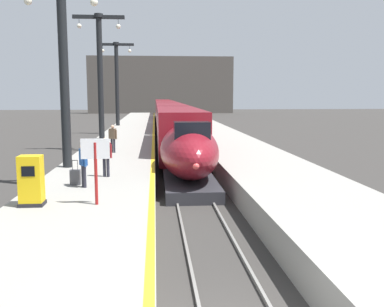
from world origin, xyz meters
TOP-DOWN VIEW (x-y plane):
  - platform_left at (-4.05, 24.75)m, footprint 4.80×110.00m
  - platform_right at (4.05, 24.75)m, footprint 4.80×110.00m
  - platform_left_safety_stripe at (-1.77, 24.75)m, footprint 0.20×107.80m
  - rail_main_left at (-0.75, 27.50)m, footprint 0.08×110.00m
  - rail_main_right at (0.75, 27.50)m, footprint 0.08×110.00m
  - highspeed_train_main at (0.00, 47.21)m, footprint 2.92×75.97m
  - station_column_mid at (-5.90, 14.14)m, footprint 4.00×0.68m
  - station_column_far at (-5.90, 28.08)m, footprint 4.00×0.68m
  - station_column_distant at (-5.90, 43.36)m, footprint 4.00×0.68m
  - passenger_near_edge at (-4.35, 9.36)m, footprint 0.36×0.52m
  - passenger_mid_platform at (-3.74, 11.45)m, footprint 0.54×0.34m
  - passenger_far_waiting at (-4.20, 19.36)m, footprint 0.53×0.36m
  - rolling_suitcase at (-4.75, 9.81)m, footprint 0.40×0.22m
  - ticket_machine_yellow at (-5.55, 6.70)m, footprint 0.76×0.62m
  - departure_info_board at (-3.52, 6.65)m, footprint 0.90×0.10m
  - terminus_back_wall at (0.00, 102.00)m, footprint 36.00×2.00m

SIDE VIEW (x-z plane):
  - rail_main_left at x=-0.75m, z-range 0.00..0.12m
  - rail_main_right at x=0.75m, z-range 0.00..0.12m
  - platform_left at x=-4.05m, z-range 0.00..1.05m
  - platform_right at x=4.05m, z-range 0.00..1.05m
  - platform_left_safety_stripe at x=-1.77m, z-range 1.05..1.06m
  - rolling_suitcase at x=-4.75m, z-range 0.86..1.85m
  - ticket_machine_yellow at x=-5.55m, z-range 0.99..2.59m
  - highspeed_train_main at x=0.00m, z-range 0.17..3.77m
  - passenger_near_edge at x=-4.35m, z-range 1.19..2.88m
  - passenger_mid_platform at x=-3.74m, z-range 1.19..2.88m
  - passenger_far_waiting at x=-4.20m, z-range 1.19..2.88m
  - departure_info_board at x=-3.52m, z-range 1.50..3.62m
  - station_column_mid at x=-5.90m, z-range 1.97..10.68m
  - station_column_distant at x=-5.90m, z-range 1.99..11.36m
  - station_column_far at x=-5.90m, z-range 2.00..11.74m
  - terminus_back_wall at x=0.00m, z-range 0.00..14.00m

